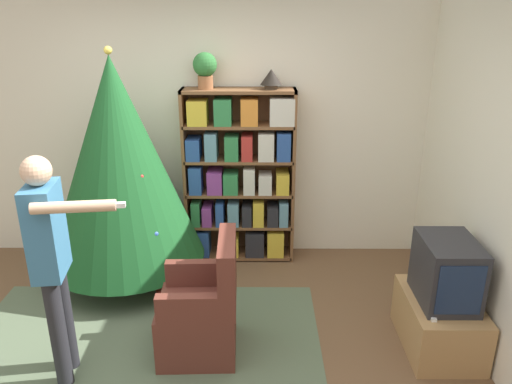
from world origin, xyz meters
TOP-DOWN VIEW (x-y plane):
  - ground_plane at (0.00, 0.00)m, footprint 14.00×14.00m
  - wall_back at (0.00, 2.00)m, footprint 8.00×0.10m
  - area_rug at (-0.35, 0.14)m, footprint 2.74×2.04m
  - bookshelf at (0.36, 1.78)m, footprint 1.08×0.29m
  - tv_stand at (1.90, 0.34)m, footprint 0.51×0.75m
  - television at (1.90, 0.33)m, footprint 0.38×0.53m
  - game_remote at (1.75, 0.11)m, footprint 0.04×0.12m
  - christmas_tree at (-0.69, 1.37)m, footprint 1.44×1.44m
  - armchair at (0.14, 0.28)m, footprint 0.59×0.58m
  - standing_person at (-0.78, 0.01)m, footprint 0.67×0.47m
  - potted_plant at (0.06, 1.79)m, footprint 0.22×0.22m
  - table_lamp at (0.66, 1.79)m, footprint 0.20×0.20m
  - book_pile_near_tree at (-0.28, 1.06)m, footprint 0.24×0.17m

SIDE VIEW (x-z plane):
  - ground_plane at x=0.00m, z-range 0.00..0.00m
  - area_rug at x=-0.35m, z-range 0.00..0.01m
  - book_pile_near_tree at x=-0.28m, z-range 0.00..0.06m
  - tv_stand at x=1.90m, z-range 0.00..0.41m
  - armchair at x=0.14m, z-range -0.14..0.78m
  - game_remote at x=1.75m, z-range 0.41..0.43m
  - television at x=1.90m, z-range 0.41..0.88m
  - bookshelf at x=0.36m, z-range -0.02..1.71m
  - standing_person at x=-0.78m, z-range 0.15..1.75m
  - christmas_tree at x=-0.69m, z-range 0.07..2.21m
  - wall_back at x=0.00m, z-range 0.00..2.60m
  - table_lamp at x=0.66m, z-range 1.73..1.91m
  - potted_plant at x=0.06m, z-range 1.75..2.08m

